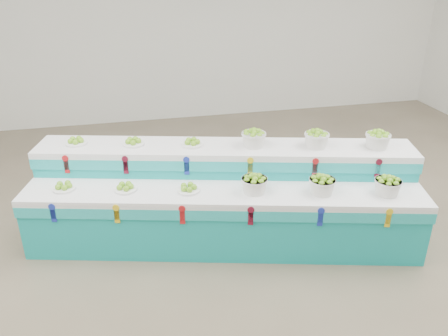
{
  "coord_description": "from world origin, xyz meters",
  "views": [
    {
      "loc": [
        -1.42,
        -3.63,
        3.0
      ],
      "look_at": [
        -0.42,
        0.73,
        0.87
      ],
      "focal_mm": 36.53,
      "sensor_mm": 36.0,
      "label": 1
    }
  ],
  "objects": [
    {
      "name": "basket_lower_left",
      "position": [
        -0.17,
        0.39,
        0.82
      ],
      "size": [
        0.33,
        0.33,
        0.2
      ],
      "primitive_type": null,
      "rotation": [
        0.0,
        0.0,
        -0.25
      ],
      "color": "silver",
      "rests_on": "display_stand"
    },
    {
      "name": "ground",
      "position": [
        0.0,
        0.0,
        0.0
      ],
      "size": [
        10.0,
        10.0,
        0.0
      ],
      "primitive_type": "plane",
      "color": "brown",
      "rests_on": "ground"
    },
    {
      "name": "basket_upper_mid",
      "position": [
        0.64,
        0.73,
        1.12
      ],
      "size": [
        0.33,
        0.33,
        0.2
      ],
      "primitive_type": null,
      "rotation": [
        0.0,
        0.0,
        -0.25
      ],
      "color": "silver",
      "rests_on": "display_stand"
    },
    {
      "name": "basket_upper_left",
      "position": [
        -0.04,
        0.9,
        1.12
      ],
      "size": [
        0.33,
        0.33,
        0.2
      ],
      "primitive_type": null,
      "rotation": [
        0.0,
        0.0,
        -0.25
      ],
      "color": "silver",
      "rests_on": "display_stand"
    },
    {
      "name": "plate_lower_mid",
      "position": [
        -1.49,
        0.73,
        0.76
      ],
      "size": [
        0.3,
        0.3,
        0.09
      ],
      "primitive_type": "cylinder",
      "rotation": [
        0.0,
        0.0,
        -0.25
      ],
      "color": "white",
      "rests_on": "display_stand"
    },
    {
      "name": "plate_upper_left",
      "position": [
        -1.98,
        1.41,
        1.06
      ],
      "size": [
        0.3,
        0.3,
        0.09
      ],
      "primitive_type": "cylinder",
      "rotation": [
        0.0,
        0.0,
        -0.25
      ],
      "color": "white",
      "rests_on": "display_stand"
    },
    {
      "name": "basket_upper_right",
      "position": [
        1.29,
        0.56,
        1.12
      ],
      "size": [
        0.33,
        0.33,
        0.2
      ],
      "primitive_type": null,
      "rotation": [
        0.0,
        0.0,
        -0.25
      ],
      "color": "silver",
      "rests_on": "display_stand"
    },
    {
      "name": "plate_upper_mid",
      "position": [
        -1.35,
        1.25,
        1.06
      ],
      "size": [
        0.3,
        0.3,
        0.09
      ],
      "primitive_type": "cylinder",
      "rotation": [
        0.0,
        0.0,
        -0.25
      ],
      "color": "white",
      "rests_on": "display_stand"
    },
    {
      "name": "basket_lower_right",
      "position": [
        1.16,
        0.04,
        0.82
      ],
      "size": [
        0.33,
        0.33,
        0.2
      ],
      "primitive_type": null,
      "rotation": [
        0.0,
        0.0,
        -0.25
      ],
      "color": "silver",
      "rests_on": "display_stand"
    },
    {
      "name": "basket_lower_mid",
      "position": [
        0.51,
        0.21,
        0.82
      ],
      "size": [
        0.33,
        0.33,
        0.2
      ],
      "primitive_type": null,
      "rotation": [
        0.0,
        0.0,
        -0.25
      ],
      "color": "silver",
      "rests_on": "display_stand"
    },
    {
      "name": "plate_lower_left",
      "position": [
        -2.12,
        0.9,
        0.76
      ],
      "size": [
        0.3,
        0.3,
        0.09
      ],
      "primitive_type": "cylinder",
      "rotation": [
        0.0,
        0.0,
        -0.25
      ],
      "color": "white",
      "rests_on": "display_stand"
    },
    {
      "name": "back_wall",
      "position": [
        0.0,
        5.0,
        2.0
      ],
      "size": [
        10.0,
        0.0,
        10.0
      ],
      "primitive_type": "plane",
      "rotation": [
        1.57,
        0.0,
        0.0
      ],
      "color": "silver",
      "rests_on": "ground"
    },
    {
      "name": "plate_upper_right",
      "position": [
        -0.71,
        1.08,
        1.06
      ],
      "size": [
        0.3,
        0.3,
        0.09
      ],
      "primitive_type": "cylinder",
      "rotation": [
        0.0,
        0.0,
        -0.25
      ],
      "color": "white",
      "rests_on": "display_stand"
    },
    {
      "name": "plate_lower_right",
      "position": [
        -0.84,
        0.56,
        0.76
      ],
      "size": [
        0.3,
        0.3,
        0.09
      ],
      "primitive_type": "cylinder",
      "rotation": [
        0.0,
        0.0,
        -0.25
      ],
      "color": "white",
      "rests_on": "display_stand"
    },
    {
      "name": "display_stand",
      "position": [
        -0.42,
        0.73,
        0.51
      ],
      "size": [
        4.43,
        2.15,
        1.02
      ],
      "primitive_type": null,
      "rotation": [
        0.0,
        0.0,
        -0.25
      ],
      "color": "#15A8A6",
      "rests_on": "ground"
    }
  ]
}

